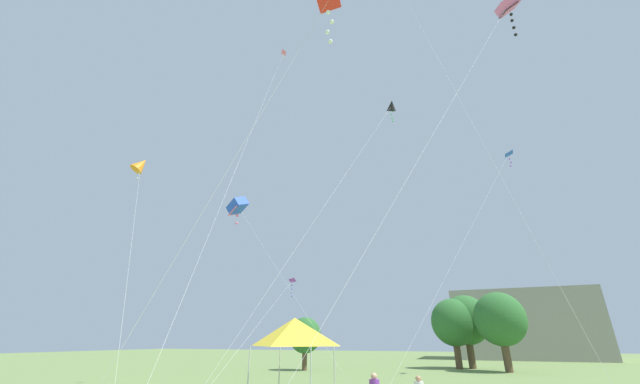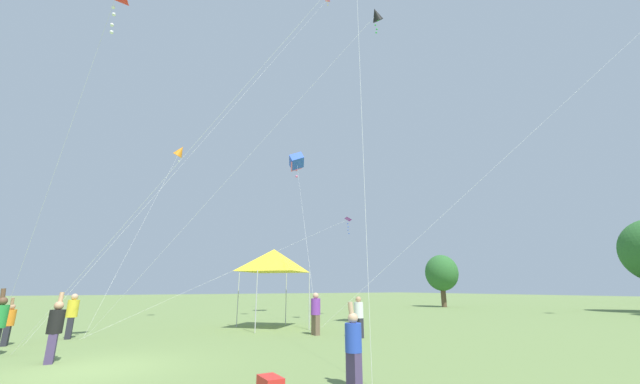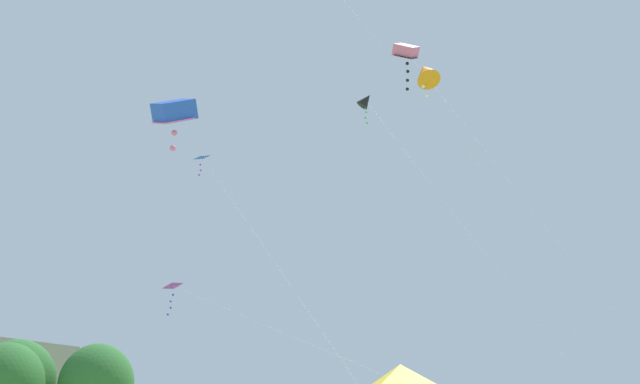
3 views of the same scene
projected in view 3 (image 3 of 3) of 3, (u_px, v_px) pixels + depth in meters
The scene contains 8 objects.
tree_far_left at pixel (16, 382), 49.34m from camera, with size 5.56×5.01×8.39m.
festival_tent at pixel (401, 382), 25.00m from camera, with size 3.22×3.22×4.13m.
kite_pink_box_0 at pixel (406, 52), 45.79m from camera, with size 11.29×16.72×26.16m.
kite_blue_box_1 at pixel (174, 112), 24.83m from camera, with size 11.31×4.64×13.17m.
kite_black_diamond_2 at pixel (366, 101), 35.58m from camera, with size 5.47×12.82×18.22m.
kite_purple_delta_3 at pixel (180, 290), 27.04m from camera, with size 4.11×16.51×7.37m.
kite_blue_delta_4 at pixel (202, 159), 55.31m from camera, with size 11.92×24.32×22.83m.
kite_orange_diamond_7 at pixel (426, 73), 19.98m from camera, with size 6.18×4.33×11.85m.
Camera 3 is at (-29.72, -4.12, 1.53)m, focal length 40.00 mm.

